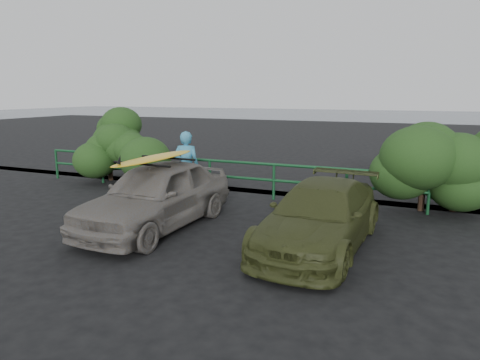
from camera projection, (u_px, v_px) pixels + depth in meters
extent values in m
plane|color=black|center=(138.00, 255.00, 7.94)|extent=(80.00, 80.00, 0.00)
plane|color=slate|center=(385.00, 114.00, 62.24)|extent=(200.00, 200.00, 0.00)
imported|color=slate|center=(157.00, 195.00, 9.46)|extent=(1.95, 4.42, 1.48)
imported|color=#383E1B|center=(320.00, 216.00, 8.25)|extent=(2.05, 4.41, 1.25)
imported|color=teal|center=(187.00, 167.00, 11.74)|extent=(0.79, 0.61, 1.95)
ellipsoid|color=gold|center=(155.00, 158.00, 9.29)|extent=(0.70, 2.78, 0.08)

